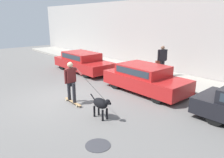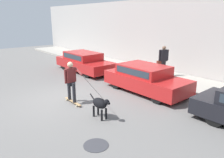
{
  "view_description": "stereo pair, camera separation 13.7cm",
  "coord_description": "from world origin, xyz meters",
  "px_view_note": "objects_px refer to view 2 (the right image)",
  "views": [
    {
      "loc": [
        7.63,
        -4.03,
        3.28
      ],
      "look_at": [
        1.39,
        1.34,
        0.95
      ],
      "focal_mm": 35.0,
      "sensor_mm": 36.0,
      "label": 1
    },
    {
      "loc": [
        7.72,
        -3.93,
        3.28
      ],
      "look_at": [
        1.39,
        1.34,
        0.95
      ],
      "focal_mm": 35.0,
      "sensor_mm": 36.0,
      "label": 2
    }
  ],
  "objects_px": {
    "dog": "(100,104)",
    "pedestrian_with_bag": "(163,60)",
    "parked_car_1": "(145,79)",
    "parked_car_0": "(84,62)",
    "skateboarder": "(71,80)"
  },
  "relations": [
    {
      "from": "parked_car_1",
      "to": "dog",
      "type": "bearing_deg",
      "value": -74.89
    },
    {
      "from": "parked_car_0",
      "to": "pedestrian_with_bag",
      "type": "relative_size",
      "value": 2.63
    },
    {
      "from": "parked_car_1",
      "to": "pedestrian_with_bag",
      "type": "xyz_separation_m",
      "value": [
        -0.81,
        2.31,
        0.48
      ]
    },
    {
      "from": "parked_car_1",
      "to": "dog",
      "type": "xyz_separation_m",
      "value": [
        0.9,
        -3.23,
        -0.09
      ]
    },
    {
      "from": "skateboarder",
      "to": "pedestrian_with_bag",
      "type": "distance_m",
      "value": 5.58
    },
    {
      "from": "parked_car_0",
      "to": "dog",
      "type": "relative_size",
      "value": 4.18
    },
    {
      "from": "dog",
      "to": "pedestrian_with_bag",
      "type": "xyz_separation_m",
      "value": [
        -1.71,
        5.53,
        0.57
      ]
    },
    {
      "from": "parked_car_0",
      "to": "skateboarder",
      "type": "height_order",
      "value": "skateboarder"
    },
    {
      "from": "parked_car_0",
      "to": "dog",
      "type": "bearing_deg",
      "value": -28.57
    },
    {
      "from": "dog",
      "to": "skateboarder",
      "type": "height_order",
      "value": "skateboarder"
    },
    {
      "from": "skateboarder",
      "to": "pedestrian_with_bag",
      "type": "bearing_deg",
      "value": 90.6
    },
    {
      "from": "parked_car_1",
      "to": "dog",
      "type": "relative_size",
      "value": 3.8
    },
    {
      "from": "parked_car_0",
      "to": "pedestrian_with_bag",
      "type": "xyz_separation_m",
      "value": [
        4.27,
        2.31,
        0.49
      ]
    },
    {
      "from": "pedestrian_with_bag",
      "to": "parked_car_0",
      "type": "bearing_deg",
      "value": 50.77
    },
    {
      "from": "dog",
      "to": "pedestrian_with_bag",
      "type": "bearing_deg",
      "value": 106.58
    }
  ]
}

